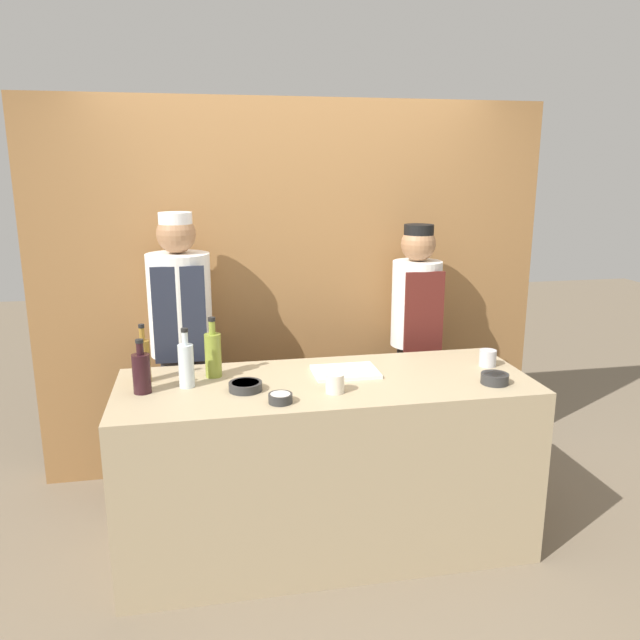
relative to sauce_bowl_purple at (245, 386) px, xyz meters
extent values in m
plane|color=#756651|center=(0.41, 0.07, -0.95)|extent=(14.00, 14.00, 0.00)
cube|color=olive|center=(0.41, 1.12, 0.25)|extent=(3.28, 0.18, 2.40)
cube|color=tan|center=(0.41, 0.07, -0.49)|extent=(2.10, 0.79, 0.93)
cylinder|color=#2D2D2D|center=(0.00, 0.00, 0.00)|extent=(0.16, 0.16, 0.04)
cylinder|color=#703384|center=(0.00, 0.00, 0.01)|extent=(0.13, 0.13, 0.01)
cylinder|color=#2D2D2D|center=(1.24, -0.14, 0.00)|extent=(0.14, 0.14, 0.05)
cylinder|color=orange|center=(1.24, -0.14, 0.02)|extent=(0.11, 0.11, 0.02)
cylinder|color=#2D2D2D|center=(0.15, -0.19, 0.00)|extent=(0.11, 0.11, 0.04)
cylinder|color=silver|center=(0.15, -0.19, 0.01)|extent=(0.09, 0.09, 0.01)
cube|color=white|center=(0.54, 0.15, -0.01)|extent=(0.34, 0.25, 0.02)
cylinder|color=black|center=(-0.49, 0.07, 0.07)|extent=(0.09, 0.09, 0.19)
cylinder|color=black|center=(-0.49, 0.07, 0.20)|extent=(0.03, 0.03, 0.06)
cylinder|color=black|center=(-0.49, 0.07, 0.23)|extent=(0.04, 0.04, 0.02)
cylinder|color=silver|center=(-0.28, 0.11, 0.08)|extent=(0.08, 0.08, 0.22)
cylinder|color=silver|center=(-0.28, 0.11, 0.23)|extent=(0.03, 0.03, 0.07)
cylinder|color=black|center=(-0.28, 0.11, 0.27)|extent=(0.03, 0.03, 0.02)
cylinder|color=olive|center=(-0.14, 0.24, 0.09)|extent=(0.09, 0.09, 0.23)
cylinder|color=olive|center=(-0.14, 0.24, 0.24)|extent=(0.03, 0.03, 0.07)
cylinder|color=black|center=(-0.14, 0.24, 0.28)|extent=(0.04, 0.04, 0.02)
cylinder|color=olive|center=(-0.49, 0.23, 0.08)|extent=(0.07, 0.07, 0.22)
cylinder|color=olive|center=(-0.49, 0.23, 0.23)|extent=(0.03, 0.03, 0.07)
cylinder|color=black|center=(-0.49, 0.23, 0.27)|extent=(0.03, 0.03, 0.02)
cylinder|color=silver|center=(0.42, -0.11, 0.02)|extent=(0.09, 0.09, 0.09)
cylinder|color=#B7B7BC|center=(1.33, 0.13, 0.02)|extent=(0.09, 0.09, 0.09)
cylinder|color=#28282D|center=(-0.32, 0.79, -0.50)|extent=(0.26, 0.26, 0.90)
cylinder|color=white|center=(-0.32, 0.79, 0.25)|extent=(0.37, 0.37, 0.60)
cube|color=#232838|center=(-0.32, 0.61, 0.23)|extent=(0.29, 0.02, 0.55)
sphere|color=#9E704C|center=(-0.32, 0.79, 0.66)|extent=(0.22, 0.22, 0.22)
cylinder|color=white|center=(-0.32, 0.79, 0.75)|extent=(0.19, 0.19, 0.08)
cylinder|color=#28282D|center=(1.14, 0.79, -0.51)|extent=(0.22, 0.22, 0.87)
cylinder|color=white|center=(1.14, 0.79, 0.19)|extent=(0.31, 0.31, 0.54)
cube|color=#561E19|center=(1.14, 0.64, 0.17)|extent=(0.25, 0.02, 0.50)
sphere|color=#9E704C|center=(1.14, 0.79, 0.57)|extent=(0.22, 0.22, 0.22)
cylinder|color=black|center=(1.14, 0.79, 0.65)|extent=(0.18, 0.18, 0.08)
camera|label=1|loc=(-0.19, -2.88, 1.04)|focal=35.00mm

